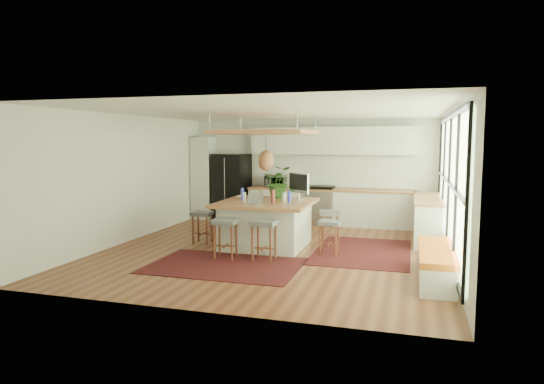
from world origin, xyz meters
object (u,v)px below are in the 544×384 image
(fridge, at_px, (232,186))
(stool_left_side, at_px, (202,227))
(monitor, at_px, (299,187))
(stool_right_back, at_px, (330,227))
(stool_near_right, at_px, (264,241))
(laptop, at_px, (252,198))
(island_plant, at_px, (279,185))
(stool_near_left, at_px, (225,239))
(stool_right_front, at_px, (329,236))
(microwave, at_px, (276,180))
(island, at_px, (266,224))

(fridge, distance_m, stool_left_side, 3.05)
(monitor, bearing_deg, stool_right_back, 51.71)
(stool_right_back, height_order, stool_left_side, stool_right_back)
(stool_near_right, distance_m, stool_right_back, 1.91)
(fridge, xyz_separation_m, laptop, (1.75, -3.38, 0.12))
(island_plant, bearing_deg, stool_near_left, -106.87)
(fridge, xyz_separation_m, stool_left_side, (0.49, -2.95, -0.57))
(stool_right_front, xyz_separation_m, microwave, (-1.98, 3.23, 0.76))
(island, bearing_deg, monitor, 35.77)
(fridge, bearing_deg, laptop, -54.18)
(microwave, bearing_deg, island, -86.60)
(stool_left_side, bearing_deg, microwave, 75.97)
(laptop, xyz_separation_m, island_plant, (0.21, 1.15, 0.15))
(island, bearing_deg, microwave, 102.32)
(island_plant, bearing_deg, stool_right_back, -3.39)
(stool_near_left, height_order, stool_near_right, stool_near_right)
(island, bearing_deg, stool_right_front, -13.46)
(island, relative_size, stool_right_back, 2.65)
(laptop, bearing_deg, stool_left_side, 173.07)
(stool_right_back, height_order, microwave, microwave)
(laptop, relative_size, monitor, 0.58)
(fridge, relative_size, microwave, 3.21)
(fridge, distance_m, microwave, 1.25)
(island_plant, bearing_deg, stool_near_right, -83.15)
(monitor, bearing_deg, stool_right_front, -6.36)
(stool_right_back, xyz_separation_m, monitor, (-0.63, -0.16, 0.83))
(island, height_order, stool_near_right, island)
(stool_right_back, bearing_deg, island, -154.44)
(island, distance_m, stool_near_right, 1.16)
(stool_right_back, bearing_deg, stool_near_left, -134.22)
(fridge, relative_size, laptop, 5.07)
(stool_near_right, distance_m, stool_right_front, 1.31)
(monitor, bearing_deg, stool_near_right, -62.82)
(island_plant, bearing_deg, fridge, 131.32)
(fridge, bearing_deg, stool_near_right, -52.92)
(fridge, distance_m, stool_right_front, 4.57)
(island, xyz_separation_m, island_plant, (0.09, 0.64, 0.73))
(stool_near_right, relative_size, stool_left_side, 1.10)
(island, height_order, stool_near_left, island)
(stool_right_front, relative_size, island_plant, 0.94)
(stool_right_front, relative_size, stool_left_side, 0.97)
(fridge, distance_m, laptop, 3.80)
(laptop, bearing_deg, microwave, 110.21)
(fridge, height_order, laptop, fridge)
(stool_right_front, distance_m, laptop, 1.64)
(monitor, bearing_deg, fridge, 172.24)
(stool_near_right, xyz_separation_m, monitor, (0.27, 1.53, 0.83))
(stool_near_left, distance_m, microwave, 4.10)
(fridge, distance_m, stool_right_back, 3.88)
(stool_near_right, bearing_deg, monitor, 79.81)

